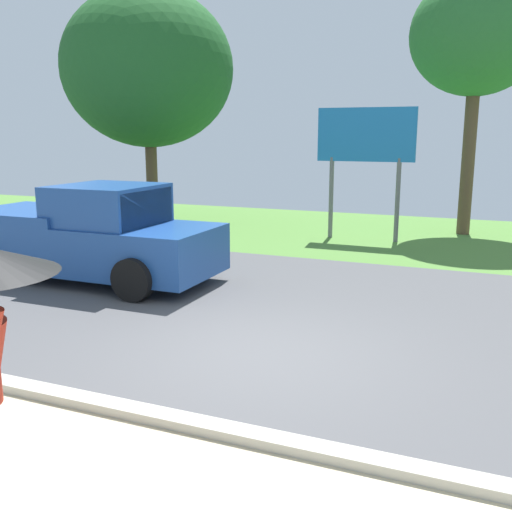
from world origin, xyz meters
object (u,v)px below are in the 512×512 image
Objects in this scene: tree_left_far at (477,36)px; tree_center_back at (148,69)px; pickup_truck at (90,236)px; roadside_billboard at (366,144)px.

tree_left_far is 0.99× the size of tree_center_back.
tree_center_back reaches higher than pickup_truck.
tree_left_far is at bearing 50.24° from pickup_truck.
pickup_truck is 11.55m from tree_left_far.
tree_center_back is at bearing 110.84° from pickup_truck.
tree_left_far is at bearing 38.84° from roadside_billboard.
tree_center_back is (-2.82, 6.70, 3.89)m from pickup_truck.
roadside_billboard is at bearing -2.62° from tree_center_back.
roadside_billboard is 4.29m from tree_left_far.
pickup_truck is 7.74m from roadside_billboard.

